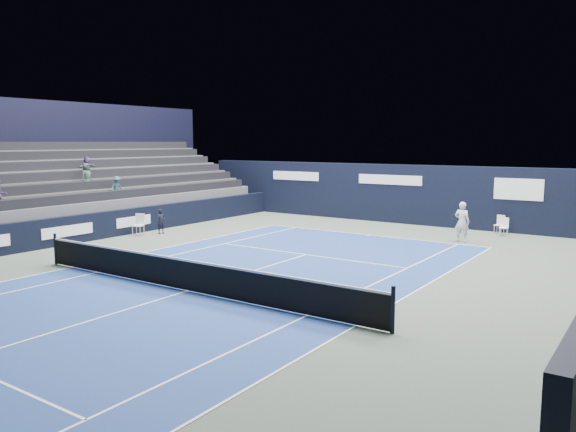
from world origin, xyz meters
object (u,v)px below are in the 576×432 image
(tennis_player, at_px, (462,222))
(folding_chair_back_a, at_px, (500,223))
(folding_chair_back_b, at_px, (504,226))
(tennis_net, at_px, (187,274))
(line_judge_chair, at_px, (139,223))

(tennis_player, bearing_deg, folding_chair_back_a, 76.18)
(folding_chair_back_b, height_order, tennis_net, tennis_net)
(line_judge_chair, distance_m, tennis_player, 14.49)
(tennis_player, bearing_deg, line_judge_chair, -152.36)
(tennis_net, bearing_deg, tennis_player, 72.18)
(folding_chair_back_a, bearing_deg, folding_chair_back_b, -52.99)
(line_judge_chair, bearing_deg, tennis_net, -53.89)
(folding_chair_back_b, relative_size, tennis_net, 0.07)
(folding_chair_back_a, distance_m, tennis_net, 16.54)
(line_judge_chair, distance_m, tennis_net, 10.56)
(line_judge_chair, bearing_deg, folding_chair_back_b, 13.32)
(folding_chair_back_a, distance_m, line_judge_chair, 16.89)
(folding_chair_back_b, xyz_separation_m, tennis_net, (-5.18, -15.14, 0.02))
(tennis_net, height_order, tennis_player, tennis_player)
(folding_chair_back_a, height_order, tennis_net, tennis_net)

